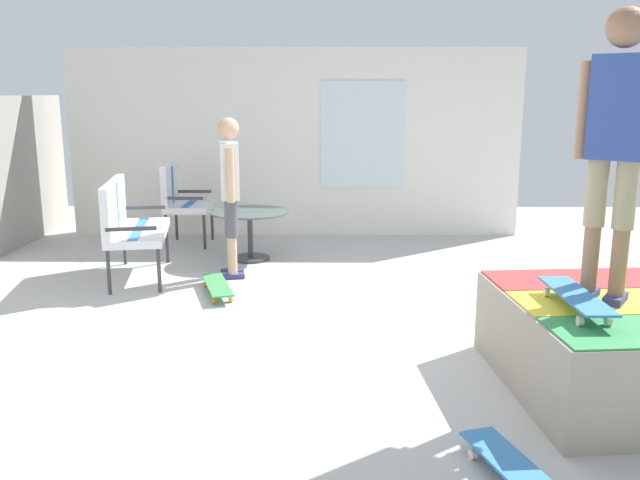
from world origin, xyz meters
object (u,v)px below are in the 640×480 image
Objects in this scene: skateboard_by_bench at (217,286)px; patio_table at (250,225)px; patio_chair_near_house at (180,197)px; person_watching at (230,186)px; skateboard_spare at (516,470)px; person_skater at (617,133)px; patio_bench at (127,220)px; skate_ramp at (615,345)px; skateboard_on_ramp at (576,297)px.

patio_table is at bearing -6.79° from skateboard_by_bench.
skateboard_by_bench is (-1.38, 0.16, -0.32)m from patio_table.
patio_chair_near_house is 1.77m from person_watching.
patio_chair_near_house reaches higher than skateboard_spare.
patio_chair_near_house is 5.64m from person_skater.
person_skater is 2.11m from skateboard_spare.
skateboard_spare is (-3.83, -1.94, -0.88)m from person_watching.
patio_bench is 0.80× the size of person_watching.
patio_table is 4.92m from skateboard_spare.
person_skater is at bearing -126.10° from skateboard_by_bench.
patio_bench is 1.28m from skateboard_by_bench.
patio_bench is 4.75m from person_skater.
patio_chair_near_house is at bearing 41.50° from skate_ramp.
patio_bench is 1.30× the size of patio_chair_near_house.
person_watching is at bearing 26.82° from skateboard_spare.
patio_table is 1.09× the size of skateboard_spare.
person_skater is at bearing -139.29° from patio_chair_near_house.
person_watching is at bearing -4.73° from skateboard_by_bench.
patio_table is 0.50× the size of person_skater.
skateboard_by_bench is (-0.65, 0.05, -0.88)m from person_watching.
skateboard_by_bench is at bearing 53.90° from person_skater.
patio_bench is at bearing 124.06° from patio_table.
patio_table is 1.12× the size of skateboard_on_ramp.
patio_bench is at bearing 56.09° from skate_ramp.
person_watching reaches higher than skateboard_on_ramp.
person_watching is at bearing 40.92° from skateboard_on_ramp.
skateboard_by_bench is (-2.15, -0.81, -0.53)m from patio_chair_near_house.
skateboard_by_bench is at bearing 48.77° from skateboard_on_ramp.
person_watching is 4.38m from skateboard_spare.
patio_table is at bearing -55.94° from patio_bench.
skate_ramp is 4.75m from patio_bench.
patio_table reaches higher than skateboard_by_bench.
patio_chair_near_house is 1.26m from patio_table.
skateboard_on_ramp is (-3.63, -2.41, 0.28)m from patio_table.
person_skater reaches higher than patio_chair_near_house.
patio_bench is at bearing 51.64° from skateboard_on_ramp.
skateboard_on_ramp is (0.93, -0.58, 0.60)m from skateboard_spare.
person_watching reaches higher than patio_table.
patio_chair_near_house is at bearing 29.80° from person_watching.
skateboard_by_bench is (2.05, 2.81, -1.58)m from person_skater.
skateboard_spare is at bearing 148.15° from skateboard_on_ramp.
patio_bench is (2.65, 3.93, 0.31)m from skate_ramp.
skate_ramp is 2.74× the size of skateboard_on_ramp.
skate_ramp is 4.01m from person_watching.
skateboard_by_bench is 1.00× the size of skateboard_spare.
person_skater is at bearing 82.09° from skate_ramp.
skate_ramp is 1.67× the size of patio_bench.
person_watching is at bearing 171.39° from patio_table.
patio_chair_near_house is 1.13× the size of patio_table.
skateboard_by_bench is at bearing 173.21° from patio_table.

